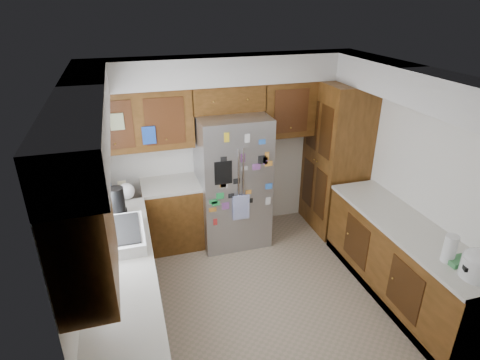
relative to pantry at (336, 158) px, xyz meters
name	(u,v)px	position (x,y,z in m)	size (l,w,h in m)	color
floor	(260,291)	(-1.50, -1.15, -1.07)	(3.60, 3.60, 0.00)	tan
room_shell	(243,135)	(-1.61, -0.79, 0.75)	(3.64, 3.24, 2.52)	white
left_counter_run	(138,282)	(-2.86, -1.12, -0.65)	(1.36, 3.20, 0.92)	#462A0D
right_counter_run	(401,263)	(0.00, -1.62, -0.65)	(0.63, 2.25, 0.92)	#462A0D
pantry	(336,158)	(0.00, 0.00, 0.00)	(0.60, 0.90, 2.15)	#462A0D
fridge	(233,181)	(-1.50, 0.05, -0.17)	(0.90, 0.79, 1.80)	#95959A
bridge_cabinet	(227,97)	(-1.50, 0.28, 0.90)	(0.96, 0.34, 0.35)	#462A0D
fridge_top_items	(221,74)	(-1.58, 0.24, 1.20)	(0.77, 0.31, 0.28)	#1A51B0
sink_assembly	(118,235)	(-3.00, -1.05, -0.09)	(0.52, 0.70, 0.37)	white
left_counter_clutter	(119,197)	(-2.97, -0.33, -0.02)	(0.41, 0.85, 0.38)	black
rice_cooker	(479,264)	(0.00, -2.53, -0.02)	(0.30, 0.29, 0.26)	silver
paper_towel	(450,249)	(-0.07, -2.27, -0.02)	(0.12, 0.12, 0.27)	white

